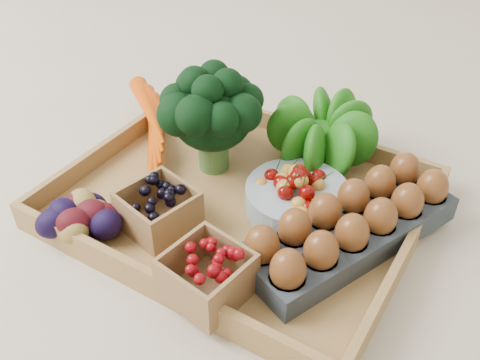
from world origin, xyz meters
The scene contains 10 objects.
ground centered at (0.00, 0.00, 0.00)m, with size 4.00×4.00×0.00m, color beige.
tray centered at (0.00, 0.00, 0.01)m, with size 0.55×0.45×0.01m, color #AA8047.
carrots centered at (-0.22, 0.06, 0.04)m, with size 0.24×0.17×0.06m, color #D94702, non-canonical shape.
lettuce centered at (0.06, 0.17, 0.08)m, with size 0.13×0.13×0.13m, color #11590E.
broccoli centered at (-0.09, 0.06, 0.08)m, with size 0.18×0.18×0.14m, color black, non-canonical shape.
cherry_bowl centered at (0.09, 0.03, 0.04)m, with size 0.16×0.16×0.04m, color #8C9EA5.
egg_carton centered at (0.19, 0.01, 0.04)m, with size 0.12×0.34×0.04m, color #353C43.
potatoes centered at (-0.17, -0.18, 0.05)m, with size 0.14×0.14×0.08m, color #38080E, non-canonical shape.
punnet_blackberry centered at (-0.07, -0.11, 0.05)m, with size 0.10×0.10×0.07m, color black.
punnet_raspberry centered at (0.06, -0.18, 0.05)m, with size 0.10×0.10×0.07m, color #70040A.
Camera 1 is at (0.35, -0.57, 0.58)m, focal length 40.00 mm.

